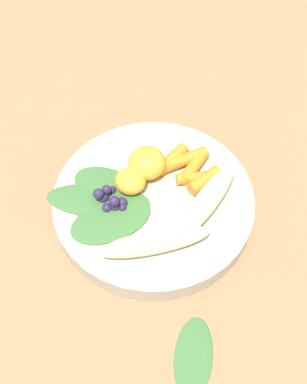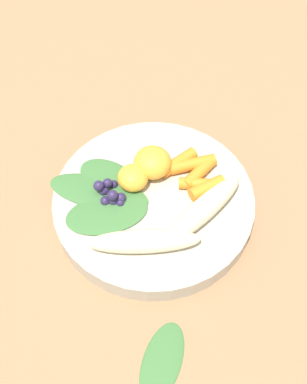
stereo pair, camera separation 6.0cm
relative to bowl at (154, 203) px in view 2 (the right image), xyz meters
name	(u,v)px [view 2 (the right image)]	position (x,y,z in m)	size (l,w,h in m)	color
ground_plane	(154,209)	(0.00, 0.00, -0.02)	(2.40, 2.40, 0.00)	#99704C
bowl	(154,203)	(0.00, 0.00, 0.00)	(0.27, 0.27, 0.03)	#B2AD9E
banana_peeled_left	(202,212)	(0.07, 0.00, 0.03)	(0.14, 0.03, 0.03)	beige
banana_peeled_right	(144,241)	(0.02, -0.07, 0.03)	(0.14, 0.03, 0.03)	beige
orange_segment_near	(133,178)	(-0.03, 0.01, 0.03)	(0.04, 0.04, 0.03)	#F4A833
orange_segment_far	(153,162)	(-0.02, 0.04, 0.03)	(0.05, 0.05, 0.04)	#F4A833
carrot_front	(207,188)	(0.06, 0.04, 0.02)	(0.02, 0.02, 0.05)	orange
carrot_mid_left	(203,184)	(0.05, 0.04, 0.02)	(0.02, 0.02, 0.06)	orange
carrot_mid_right	(199,172)	(0.04, 0.06, 0.02)	(0.02, 0.02, 0.06)	orange
carrot_rear	(192,164)	(0.03, 0.07, 0.02)	(0.02, 0.02, 0.06)	orange
carrot_small	(178,162)	(0.01, 0.06, 0.02)	(0.02, 0.02, 0.06)	orange
blueberry_pile	(110,194)	(-0.05, -0.03, 0.03)	(0.05, 0.04, 0.03)	#2D234C
coconut_shred_patch	(124,189)	(-0.04, -0.01, 0.02)	(0.04, 0.04, 0.00)	white
kale_leaf_left	(111,176)	(-0.07, 0.00, 0.02)	(0.09, 0.05, 0.01)	#3D7038
kale_leaf_right	(99,192)	(-0.07, -0.03, 0.02)	(0.14, 0.05, 0.01)	#3D7038
kale_leaf_rear	(107,213)	(-0.04, -0.05, 0.02)	(0.11, 0.06, 0.01)	#3D7038
kale_leaf_stray	(162,361)	(0.10, -0.18, -0.01)	(0.09, 0.04, 0.01)	#3D7038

